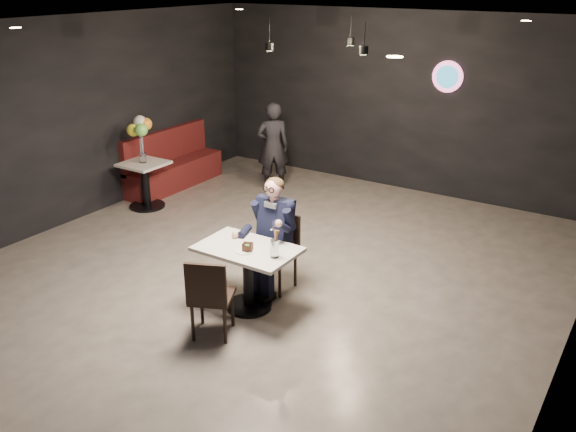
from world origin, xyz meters
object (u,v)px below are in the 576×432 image
Objects in this scene: booth_bench at (174,159)px; passerby at (273,146)px; main_table at (248,278)px; chair_far at (276,253)px; chair_near at (212,295)px; seated_man at (275,233)px; balloon_vase at (143,158)px; sundae_glass at (274,248)px; side_table at (145,183)px.

passerby is at bearing 29.89° from booth_bench.
passerby reaches higher than main_table.
chair_far is at bearing -30.84° from booth_bench.
chair_near is at bearing -90.00° from main_table.
balloon_vase is at bearing 160.92° from seated_man.
seated_man is at bearing 90.00° from main_table.
seated_man reaches higher than sundae_glass.
chair_far is 3.65m from passerby.
main_table is 1.20× the size of chair_near.
sundae_glass is at bearing -56.88° from chair_far.
sundae_glass is at bearing 85.20° from passerby.
booth_bench is 1.05m from side_table.
booth_bench is at bearing 106.70° from balloon_vase.
side_table is at bearing 120.22° from chair_near.
main_table is at bearing -36.91° from booth_bench.
passerby reaches higher than booth_bench.
booth_bench is at bearing 112.63° from chair_near.
chair_far reaches higher than balloon_vase.
sundae_glass is at bearing -34.52° from booth_bench.
sundae_glass reaches higher than main_table.
passerby is (1.21, 1.87, -0.07)m from balloon_vase.
booth_bench reaches higher than sundae_glass.
chair_near is at bearing -35.27° from balloon_vase.
side_table is (-3.27, 1.68, 0.03)m from main_table.
seated_man is at bearing -30.84° from booth_bench.
chair_near is 4.01m from side_table.
booth_bench is (-3.57, 2.13, 0.04)m from chair_far.
sundae_glass reaches higher than balloon_vase.
chair_far is 3.46m from side_table.
passerby is (-2.06, 3.55, 0.39)m from main_table.
passerby reaches higher than balloon_vase.
side_table is at bearing 154.81° from sundae_glass.
passerby reaches higher than side_table.
chair_far is 1.18m from chair_near.
main_table is at bearing -90.00° from seated_man.
balloon_vase is (0.00, 0.00, 0.42)m from side_table.
balloon_vase is at bearing 0.00° from side_table.
chair_far is at bearing 65.49° from chair_near.
sundae_glass is 0.13× the size of passerby.
seated_man is 4.16m from booth_bench.
booth_bench is 12.76× the size of balloon_vase.
side_table is at bearing 0.00° from balloon_vase.
chair_far is 0.64× the size of seated_man.
booth_bench is at bearing 145.48° from sundae_glass.
balloon_vase is 0.10× the size of passerby.
balloon_vase reaches higher than main_table.
seated_man is (0.00, 0.00, 0.26)m from chair_far.
seated_man reaches higher than booth_bench.
chair_near is at bearing -122.84° from sundae_glass.
main_table is 1.20× the size of chair_far.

